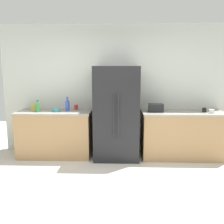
# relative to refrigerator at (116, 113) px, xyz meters

# --- Properties ---
(ground_plane) EXTENTS (9.75, 9.75, 0.00)m
(ground_plane) POSITION_rel_refrigerator_xyz_m (-0.08, -1.56, -0.90)
(ground_plane) COLOR beige
(kitchen_back_panel) EXTENTS (4.66, 0.10, 2.66)m
(kitchen_back_panel) POSITION_rel_refrigerator_xyz_m (-0.08, 0.43, 0.43)
(kitchen_back_panel) COLOR silver
(kitchen_back_panel) RESTS_ON ground_plane
(counter_left) EXTENTS (1.47, 0.67, 0.92)m
(counter_left) POSITION_rel_refrigerator_xyz_m (-1.24, 0.05, -0.44)
(counter_left) COLOR tan
(counter_left) RESTS_ON ground_plane
(counter_right) EXTENTS (1.62, 0.67, 0.92)m
(counter_right) POSITION_rel_refrigerator_xyz_m (1.32, 0.05, -0.44)
(counter_right) COLOR tan
(counter_right) RESTS_ON ground_plane
(refrigerator) EXTENTS (0.86, 0.75, 1.80)m
(refrigerator) POSITION_rel_refrigerator_xyz_m (0.00, 0.00, 0.00)
(refrigerator) COLOR black
(refrigerator) RESTS_ON ground_plane
(toaster) EXTENTS (0.28, 0.18, 0.16)m
(toaster) POSITION_rel_refrigerator_xyz_m (0.77, 0.03, 0.11)
(toaster) COLOR black
(toaster) RESTS_ON counter_right
(bottle_a) EXTENTS (0.08, 0.08, 0.23)m
(bottle_a) POSITION_rel_refrigerator_xyz_m (-1.54, -0.05, 0.12)
(bottle_a) COLOR green
(bottle_a) RESTS_ON counter_left
(bottle_b) EXTENTS (0.08, 0.08, 0.28)m
(bottle_b) POSITION_rel_refrigerator_xyz_m (-0.98, 0.07, 0.14)
(bottle_b) COLOR blue
(bottle_b) RESTS_ON counter_left
(cup_a) EXTENTS (0.08, 0.08, 0.08)m
(cup_a) POSITION_rel_refrigerator_xyz_m (1.72, 0.06, 0.07)
(cup_a) COLOR black
(cup_a) RESTS_ON counter_right
(cup_b) EXTENTS (0.09, 0.09, 0.07)m
(cup_b) POSITION_rel_refrigerator_xyz_m (1.80, -0.09, 0.06)
(cup_b) COLOR white
(cup_b) RESTS_ON counter_right
(cup_c) EXTENTS (0.07, 0.07, 0.10)m
(cup_c) POSITION_rel_refrigerator_xyz_m (-0.84, 0.25, 0.08)
(cup_c) COLOR red
(cup_c) RESTS_ON counter_left
(cup_d) EXTENTS (0.09, 0.09, 0.09)m
(cup_d) POSITION_rel_refrigerator_xyz_m (-1.73, 0.21, 0.07)
(cup_d) COLOR yellow
(cup_d) RESTS_ON counter_left
(bowl_a) EXTENTS (0.14, 0.14, 0.05)m
(bowl_a) POSITION_rel_refrigerator_xyz_m (-1.18, -0.02, 0.05)
(bowl_a) COLOR teal
(bowl_a) RESTS_ON counter_left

